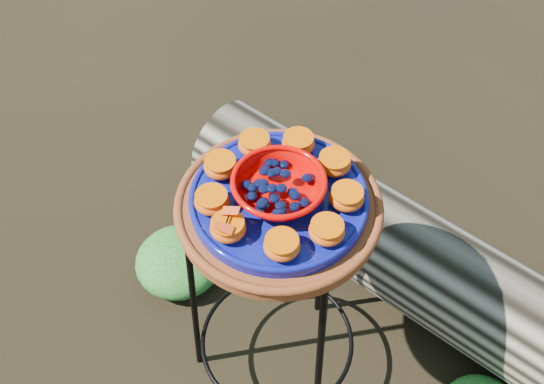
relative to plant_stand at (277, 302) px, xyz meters
The scene contains 19 objects.
ground 0.35m from the plant_stand, ahead, with size 60.00×60.00×0.00m, color black.
plant_stand is the anchor object (origin of this frame).
terracotta_saucer 0.37m from the plant_stand, ahead, with size 0.41×0.41×0.03m, color maroon.
cobalt_plate 0.40m from the plant_stand, ahead, with size 0.35×0.35×0.02m, color #04155C.
red_bowl 0.43m from the plant_stand, ahead, with size 0.18×0.18×0.05m, color #CF0200, non-canonical shape.
glass_gems 0.47m from the plant_stand, ahead, with size 0.14×0.14×0.02m, color black, non-canonical shape.
orange_half_0 0.45m from the plant_stand, 102.46° to the right, with size 0.07×0.07×0.04m, color #B63C12.
orange_half_1 0.45m from the plant_stand, 54.38° to the right, with size 0.07×0.07×0.04m, color #B63C12.
orange_half_2 0.45m from the plant_stand, 14.38° to the right, with size 0.07×0.07×0.04m, color #B63C12.
orange_half_3 0.45m from the plant_stand, 25.62° to the left, with size 0.07×0.07×0.04m, color #B63C12.
orange_half_4 0.45m from the plant_stand, 65.62° to the left, with size 0.07×0.07×0.04m, color #B63C12.
orange_half_5 0.45m from the plant_stand, 105.62° to the left, with size 0.07×0.07×0.04m, color #B63C12.
orange_half_6 0.45m from the plant_stand, 145.62° to the left, with size 0.07×0.07×0.04m, color #B63C12.
orange_half_7 0.45m from the plant_stand, behind, with size 0.07×0.07×0.04m, color #B63C12.
orange_half_8 0.45m from the plant_stand, 134.38° to the right, with size 0.07×0.07×0.04m, color #B63C12.
butterfly 0.47m from the plant_stand, 102.46° to the right, with size 0.07×0.05×0.01m, color red, non-canonical shape.
driftwood_log 0.53m from the plant_stand, 61.23° to the left, with size 1.60×0.42×0.30m, color black, non-canonical shape.
foliage_left 0.51m from the plant_stand, 167.64° to the left, with size 0.27×0.27×0.13m, color #0F4411.
foliage_back 0.56m from the plant_stand, 111.02° to the left, with size 0.29×0.29×0.14m, color #0F4411.
Camera 1 is at (0.46, -0.71, 1.80)m, focal length 45.00 mm.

